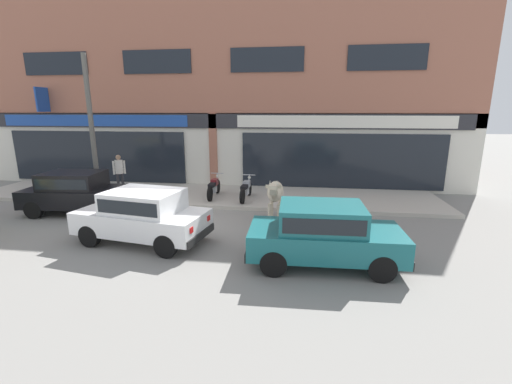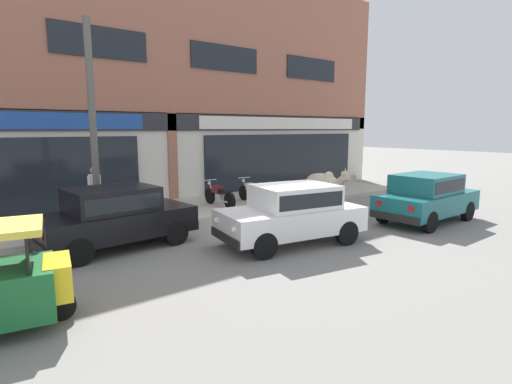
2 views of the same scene
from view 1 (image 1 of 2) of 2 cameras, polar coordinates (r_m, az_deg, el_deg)
ground_plane at (r=10.92m, az=-14.61°, el=-5.94°), size 90.00×90.00×0.00m
sidewalk at (r=14.53m, az=-8.71°, el=-0.47°), size 19.00×3.62×0.14m
shop_building at (r=16.11m, az=-7.17°, el=16.70°), size 23.00×1.40×9.34m
cow at (r=10.86m, az=3.21°, el=-0.08°), size 0.55×2.15×1.61m
car_0 at (r=13.50m, az=-27.79°, el=0.24°), size 3.71×1.88×1.46m
car_1 at (r=9.80m, az=-18.33°, el=-3.46°), size 3.78×2.16×1.46m
car_2 at (r=8.13m, az=11.18°, el=-6.52°), size 3.65×1.69×1.46m
motorcycle_0 at (r=13.75m, az=-7.05°, el=0.74°), size 0.52×1.81×0.88m
motorcycle_1 at (r=13.30m, az=-1.70°, el=0.39°), size 0.52×1.81×0.88m
pedestrian at (r=15.36m, az=-21.83°, el=3.50°), size 0.43×0.32×1.60m
utility_pole at (r=14.32m, az=-25.68°, el=9.35°), size 0.18×0.18×5.38m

